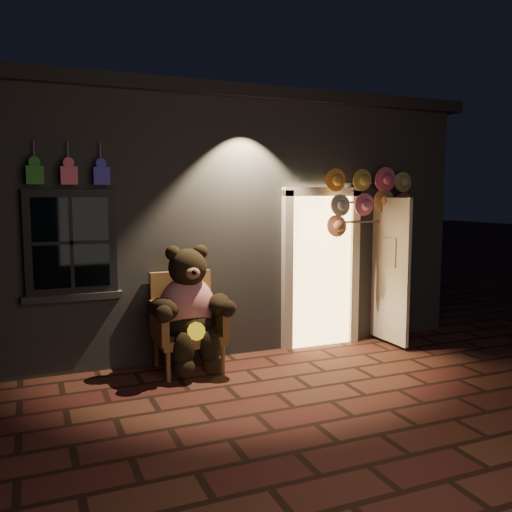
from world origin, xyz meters
TOP-DOWN VIEW (x-y plane):
  - ground at (0.00, 0.00)m, footprint 60.00×60.00m
  - shop_building at (0.00, 3.99)m, footprint 7.30×5.95m
  - wicker_armchair at (-0.64, 1.20)m, footprint 0.80×0.72m
  - teddy_bear at (-0.64, 1.05)m, footprint 1.06×0.82m
  - hat_rack at (2.00, 1.28)m, footprint 1.39×0.22m

SIDE VIEW (x-z plane):
  - ground at x=0.00m, z-range 0.00..0.00m
  - wicker_armchair at x=-0.64m, z-range 0.00..1.15m
  - teddy_bear at x=-0.64m, z-range 0.04..1.50m
  - shop_building at x=0.00m, z-range -0.02..3.49m
  - hat_rack at x=2.00m, z-range 0.82..3.28m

